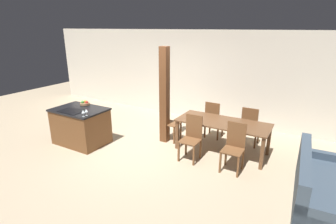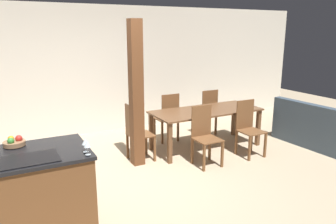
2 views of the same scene
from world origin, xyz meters
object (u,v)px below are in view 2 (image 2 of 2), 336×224
at_px(dining_chair_near_left, 205,135).
at_px(timber_post, 136,95).
at_px(dining_chair_far_left, 168,117).
at_px(couch, 326,133).
at_px(fruit_bowl, 14,142).
at_px(wine_glass_middle, 85,142).
at_px(dining_chair_head_end, 136,132).
at_px(dining_chair_near_right, 248,127).
at_px(dining_table, 206,115).
at_px(kitchen_island, 32,190).
at_px(wine_glass_near, 87,144).
at_px(dining_chair_far_right, 207,112).

xyz_separation_m(dining_chair_near_left, timber_post, (-0.99, 0.52, 0.67)).
bearing_deg(dining_chair_far_left, couch, 145.18).
bearing_deg(dining_chair_near_left, fruit_bowl, -173.70).
distance_m(fruit_bowl, wine_glass_middle, 0.89).
height_order(dining_chair_near_left, dining_chair_far_left, same).
height_order(dining_chair_head_end, timber_post, timber_post).
bearing_deg(dining_chair_near_right, dining_chair_near_left, 180.00).
height_order(fruit_bowl, wine_glass_middle, wine_glass_middle).
relative_size(dining_table, timber_post, 0.88).
xyz_separation_m(kitchen_island, couch, (5.20, 0.20, -0.17)).
xyz_separation_m(wine_glass_near, dining_chair_head_end, (1.21, 1.64, -0.50)).
bearing_deg(dining_chair_near_left, wine_glass_middle, -157.45).
bearing_deg(dining_table, kitchen_island, -158.27).
bearing_deg(wine_glass_near, couch, 6.99).
distance_m(dining_table, dining_chair_far_right, 0.81).
bearing_deg(fruit_bowl, kitchen_island, -68.98).
bearing_deg(kitchen_island, timber_post, 33.19).
distance_m(couch, timber_post, 3.70).
distance_m(wine_glass_near, wine_glass_middle, 0.09).
bearing_deg(dining_chair_near_left, kitchen_island, -167.28).
bearing_deg(kitchen_island, dining_chair_near_left, 12.72).
relative_size(wine_glass_near, dining_chair_far_left, 0.16).
height_order(dining_chair_head_end, couch, dining_chair_head_end).
bearing_deg(dining_chair_head_end, dining_table, -90.00).
bearing_deg(dining_chair_far_left, kitchen_island, 35.27).
bearing_deg(dining_table, dining_chair_far_left, 125.35).
bearing_deg(dining_chair_near_left, dining_chair_far_left, 90.00).
height_order(fruit_bowl, dining_chair_far_right, fruit_bowl).
relative_size(fruit_bowl, timber_post, 0.10).
distance_m(kitchen_island, wine_glass_near, 0.88).
height_order(dining_chair_near_left, dining_chair_near_right, same).
bearing_deg(wine_glass_middle, kitchen_island, 153.02).
distance_m(dining_table, dining_chair_far_left, 0.81).
bearing_deg(wine_glass_near, dining_chair_far_right, 36.62).
bearing_deg(wine_glass_near, timber_post, 52.04).
distance_m(wine_glass_middle, dining_chair_head_end, 2.03).
bearing_deg(dining_chair_head_end, dining_chair_near_left, -124.65).
xyz_separation_m(fruit_bowl, dining_chair_far_right, (3.76, 1.62, -0.43)).
bearing_deg(dining_chair_head_end, dining_chair_far_right, -70.76).
height_order(wine_glass_near, dining_chair_near_right, wine_glass_near).
relative_size(dining_chair_near_right, couch, 0.49).
bearing_deg(dining_chair_near_right, timber_post, 164.82).
bearing_deg(dining_chair_near_right, fruit_bowl, -175.25).
relative_size(wine_glass_near, dining_chair_head_end, 0.16).
height_order(dining_table, dining_chair_head_end, dining_chair_head_end).
height_order(kitchen_island, wine_glass_middle, wine_glass_middle).
bearing_deg(dining_table, timber_post, -174.67).
height_order(fruit_bowl, dining_chair_near_right, fruit_bowl).
bearing_deg(wine_glass_near, dining_table, 32.01).
bearing_deg(wine_glass_near, fruit_bowl, 134.95).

